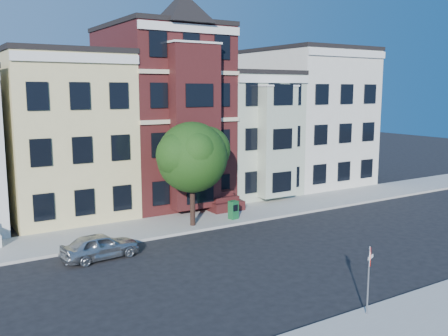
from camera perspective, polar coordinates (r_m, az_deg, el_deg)
ground at (r=24.55m, az=7.78°, el=-10.00°), size 120.00×120.00×0.00m
far_sidewalk at (r=30.81m, az=-1.83°, el=-5.84°), size 60.00×4.00×0.15m
near_sidewalk at (r=19.54m, az=23.57°, el=-15.57°), size 60.00×4.00×0.15m
house_yellow at (r=33.35m, az=-18.14°, el=3.46°), size 7.00×9.00×10.00m
house_brown at (r=35.61m, az=-7.19°, el=5.77°), size 7.00×9.00×12.00m
house_green at (r=38.90m, az=1.58°, el=3.88°), size 6.00×9.00×9.00m
house_cream at (r=43.10m, az=9.39°, el=5.59°), size 8.00×9.00×11.00m
street_tree at (r=28.42m, az=-3.66°, el=0.69°), size 8.45×8.45×7.42m
parked_car at (r=24.55m, az=-13.96°, el=-8.65°), size 3.78×1.77×1.25m
newspaper_box at (r=30.40m, az=1.08°, el=-4.81°), size 0.57×0.53×1.11m
stop_sign at (r=18.38m, az=16.18°, el=-11.77°), size 0.76×0.36×2.79m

